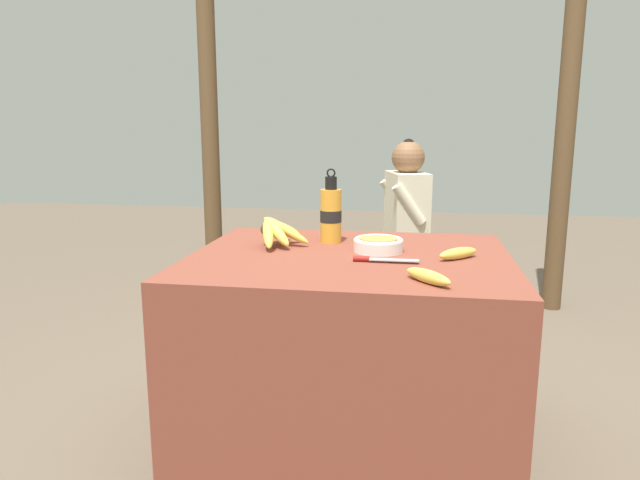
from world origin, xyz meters
The scene contains 13 objects.
ground_plane centered at (0.00, 0.00, 0.00)m, with size 12.00×12.00×0.00m, color brown.
market_counter centered at (0.00, 0.00, 0.37)m, with size 1.13×0.94×0.73m.
banana_bunch_ripe centered at (-0.29, 0.11, 0.79)m, with size 0.20×0.29×0.13m.
serving_bowl centered at (0.10, 0.07, 0.76)m, with size 0.18×0.18×0.05m.
water_bottle centered at (-0.10, 0.21, 0.84)m, with size 0.08×0.08×0.29m.
loose_banana_front centered at (0.27, -0.34, 0.75)m, with size 0.15×0.16×0.04m.
loose_banana_side centered at (0.38, -0.01, 0.75)m, with size 0.16×0.14×0.04m.
knife centered at (0.10, -0.10, 0.74)m, with size 0.22×0.03×0.02m.
wooden_bench centered at (-0.02, 1.44, 0.34)m, with size 1.41×0.32×0.41m.
seated_vendor centered at (0.14, 1.40, 0.64)m, with size 0.46×0.43×1.11m.
banana_bunch_green centered at (-0.37, 1.44, 0.47)m, with size 0.17×0.25×0.13m.
support_post_near centered at (-1.18, 1.83, 1.27)m, with size 0.12×0.12×2.55m.
support_post_far centered at (1.14, 1.83, 1.27)m, with size 0.12×0.12×2.55m.
Camera 1 is at (0.22, -1.98, 1.19)m, focal length 32.00 mm.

